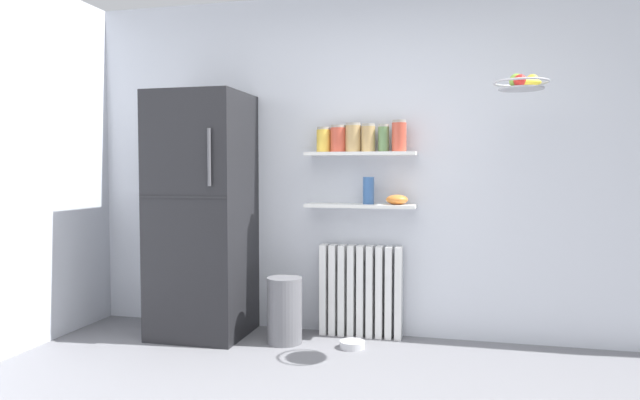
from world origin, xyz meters
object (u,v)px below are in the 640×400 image
object	(u,v)px
hanging_fruit_basket	(522,83)
trash_bin	(284,310)
storage_jar_5	(399,136)
radiator	(361,291)
storage_jar_1	(338,139)
storage_jar_2	(353,138)
storage_jar_0	(323,140)
refrigerator	(202,215)
pet_food_bowl	(353,345)
shelf_bowl	(397,200)
storage_jar_3	(368,138)
vase	(368,191)
storage_jar_4	(384,138)

from	to	relation	value
hanging_fruit_basket	trash_bin	bearing A→B (deg)	174.26
storage_jar_5	radiator	bearing A→B (deg)	173.98
storage_jar_1	storage_jar_2	size ratio (longest dim) A/B	0.93
storage_jar_0	trash_bin	xyz separation A→B (m)	(-0.23, -0.28, -1.25)
refrigerator	pet_food_bowl	distance (m)	1.49
shelf_bowl	hanging_fruit_basket	size ratio (longest dim) A/B	0.48
storage_jar_3	vase	world-z (taller)	storage_jar_3
vase	pet_food_bowl	xyz separation A→B (m)	(-0.06, -0.28, -1.08)
hanging_fruit_basket	storage_jar_4	bearing A→B (deg)	154.52
storage_jar_3	storage_jar_4	xyz separation A→B (m)	(0.11, 0.00, -0.00)
storage_jar_0	storage_jar_4	world-z (taller)	storage_jar_4
radiator	storage_jar_3	xyz separation A→B (m)	(0.06, -0.03, 1.15)
storage_jar_3	storage_jar_5	distance (m)	0.23
hanging_fruit_basket	storage_jar_2	bearing A→B (deg)	159.11
storage_jar_4	trash_bin	xyz separation A→B (m)	(-0.68, -0.28, -1.26)
storage_jar_2	storage_jar_5	world-z (taller)	storage_jar_5
radiator	refrigerator	bearing A→B (deg)	-168.62
radiator	storage_jar_2	xyz separation A→B (m)	(-0.06, -0.03, 1.16)
storage_jar_0	storage_jar_3	size ratio (longest dim) A/B	0.91
storage_jar_3	hanging_fruit_basket	size ratio (longest dim) A/B	0.62
refrigerator	storage_jar_3	world-z (taller)	refrigerator
storage_jar_2	vase	bearing A→B (deg)	0.00
storage_jar_1	vase	size ratio (longest dim) A/B	1.00
radiator	storage_jar_3	distance (m)	1.15
storage_jar_2	shelf_bowl	bearing A→B (deg)	0.00
storage_jar_4	pet_food_bowl	xyz separation A→B (m)	(-0.17, -0.28, -1.47)
vase	storage_jar_2	bearing A→B (deg)	-180.00
storage_jar_1	vase	distance (m)	0.45
storage_jar_4	hanging_fruit_basket	distance (m)	1.06
shelf_bowl	pet_food_bowl	xyz separation A→B (m)	(-0.27, -0.28, -1.02)
storage_jar_0	trash_bin	distance (m)	1.30
storage_jar_1	shelf_bowl	world-z (taller)	storage_jar_1
storage_jar_1	pet_food_bowl	world-z (taller)	storage_jar_1
refrigerator	shelf_bowl	bearing A→B (deg)	8.14
trash_bin	pet_food_bowl	size ratio (longest dim) A/B	2.67
storage_jar_2	storage_jar_4	world-z (taller)	storage_jar_2
hanging_fruit_basket	storage_jar_0	bearing A→B (deg)	162.35
shelf_bowl	storage_jar_0	bearing A→B (deg)	180.00
trash_bin	pet_food_bowl	distance (m)	0.55
storage_jar_0	storage_jar_2	size ratio (longest dim) A/B	0.88
radiator	hanging_fruit_basket	distance (m)	1.88
trash_bin	pet_food_bowl	bearing A→B (deg)	0.05
refrigerator	hanging_fruit_basket	world-z (taller)	hanging_fruit_basket
storage_jar_5	vase	distance (m)	0.46
trash_bin	storage_jar_0	bearing A→B (deg)	50.67
storage_jar_2	trash_bin	distance (m)	1.37
radiator	shelf_bowl	size ratio (longest dim) A/B	4.29
storage_jar_2	vase	world-z (taller)	storage_jar_2
storage_jar_4	vase	bearing A→B (deg)	-180.00
storage_jar_1	storage_jar_5	size ratio (longest dim) A/B	0.88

